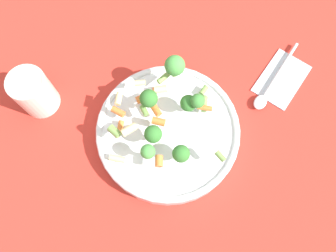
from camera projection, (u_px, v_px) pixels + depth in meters
name	position (u px, v px, depth m)	size (l,w,h in m)	color
ground_plane	(168.00, 135.00, 0.68)	(3.00, 3.00, 0.00)	#B72D23
bowl	(168.00, 132.00, 0.66)	(0.29, 0.29, 0.04)	silver
pasta_salad	(166.00, 110.00, 0.61)	(0.23, 0.21, 0.09)	#8CB766
cup	(34.00, 92.00, 0.66)	(0.08, 0.08, 0.10)	silver
napkin	(282.00, 79.00, 0.72)	(0.13, 0.15, 0.01)	#B2BCC6
spoon	(270.00, 87.00, 0.70)	(0.09, 0.18, 0.01)	silver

